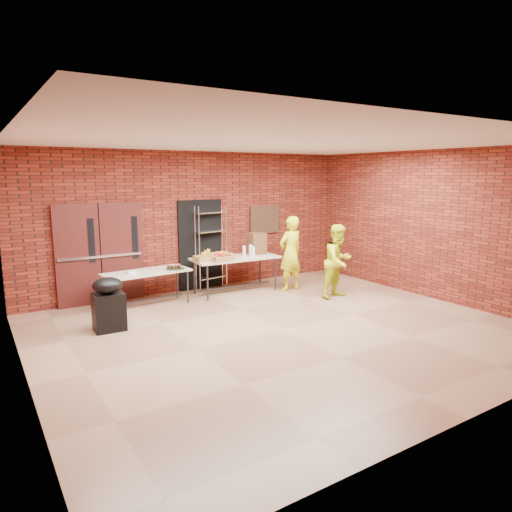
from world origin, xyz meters
The scene contains 19 objects.
room centered at (0.00, 0.00, 1.60)m, with size 8.08×7.08×3.28m.
double_doors centered at (-2.20, 3.44, 1.05)m, with size 1.78×0.12×2.10m.
dark_doorway centered at (0.10, 3.46, 1.05)m, with size 1.10×0.06×2.10m, color black.
bronze_plaque centered at (1.90, 3.45, 1.55)m, with size 0.85×0.04×0.70m, color #3C2718.
wire_rack centered at (0.30, 3.32, 0.98)m, with size 0.72×0.24×1.97m, color silver, non-canonical shape.
table_left centered at (-1.47, 2.75, 0.66)m, with size 1.81×0.88×0.72m.
table_right centered at (0.62, 2.73, 0.75)m, with size 2.03×0.93×0.82m.
basket_bananas centered at (-0.16, 2.68, 0.88)m, with size 0.45×0.35×0.14m.
basket_oranges centered at (0.31, 2.84, 0.88)m, with size 0.46×0.36×0.14m.
basket_apples centered at (0.15, 2.52, 0.88)m, with size 0.46×0.36×0.14m.
muffin_tray centered at (-0.88, 2.66, 0.76)m, with size 0.40×0.40×0.10m.
napkin_box centered at (-1.79, 2.70, 0.75)m, with size 0.17×0.11×0.06m, color white.
coffee_dispenser centered at (1.27, 2.84, 1.07)m, with size 0.38×0.34×0.50m, color brown.
cup_stack_front centered at (0.99, 2.67, 0.95)m, with size 0.09×0.09×0.26m, color white.
cup_stack_mid centered at (1.00, 2.56, 0.93)m, with size 0.08×0.08×0.23m, color white.
cup_stack_back centered at (0.89, 2.78, 0.93)m, with size 0.08×0.08×0.23m, color white.
covered_grill centered at (-2.54, 1.62, 0.47)m, with size 0.54×0.46×0.94m.
volunteer_woman centered at (1.80, 2.22, 0.87)m, with size 0.63×0.42×1.74m, color #C7D117.
volunteer_man centered at (2.30, 1.13, 0.81)m, with size 0.78×0.61×1.61m, color #C7D117.
Camera 1 is at (-4.47, -6.16, 2.66)m, focal length 32.00 mm.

